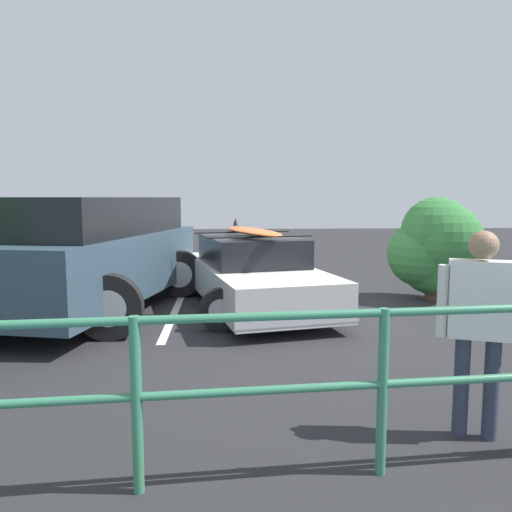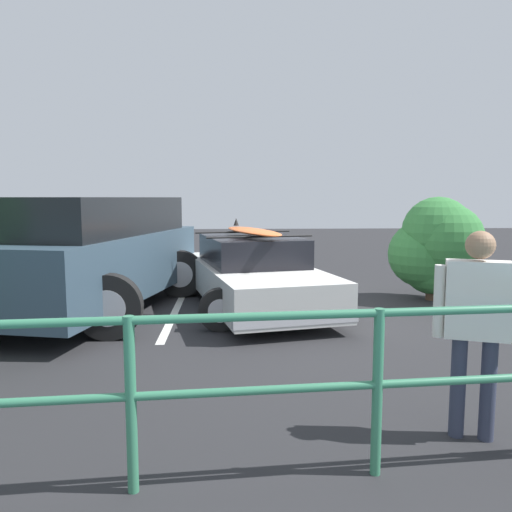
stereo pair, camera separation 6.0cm
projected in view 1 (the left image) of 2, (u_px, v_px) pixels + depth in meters
The scene contains 7 objects.
ground_plane at pixel (289, 316), 7.95m from camera, with size 44.00×44.00×0.02m, color #28282B.
parking_stripe at pixel (177, 308), 8.45m from camera, with size 4.28×0.12×0.00m, color silver.
sedan_car at pixel (253, 273), 8.50m from camera, with size 2.85×4.62×1.48m.
suv_car at pixel (93, 252), 8.07m from camera, with size 3.45×5.20×1.87m.
person_bystander at pixel (480, 315), 3.79m from camera, with size 0.60×0.33×1.62m.
railing_fence at pixel (264, 372), 3.19m from camera, with size 8.06×0.66×1.14m.
bush_near_left at pixel (434, 245), 8.98m from camera, with size 1.57×1.48×1.88m.
Camera 1 is at (1.01, 7.74, 1.86)m, focal length 35.00 mm.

